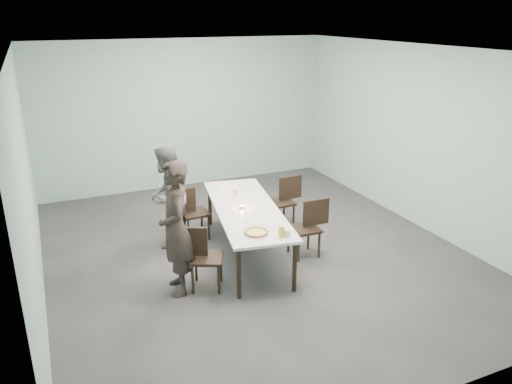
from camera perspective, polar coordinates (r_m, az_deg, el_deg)
name	(u,v)px	position (r m, az deg, el deg)	size (l,w,h in m)	color
ground	(254,252)	(7.73, -0.21, -6.83)	(7.00, 7.00, 0.00)	#333335
room_shell	(254,122)	(7.05, -0.23, 8.03)	(6.02, 7.02, 3.01)	#97BEBA
table	(246,211)	(7.40, -1.12, -2.19)	(1.35, 2.72, 0.75)	white
chair_near_left	(200,253)	(6.61, -6.39, -6.97)	(0.65, 0.56, 0.87)	black
chair_far_left	(190,210)	(8.03, -7.57, -2.02)	(0.62, 0.43, 0.87)	black
chair_near_right	(309,224)	(7.49, 6.09, -3.63)	(0.62, 0.43, 0.87)	black
chair_far_right	(284,198)	(8.48, 3.27, -0.67)	(0.62, 0.43, 0.87)	black
diner_near	(176,228)	(6.42, -9.16, -4.13)	(0.65, 0.43, 1.78)	black
diner_far	(167,196)	(7.79, -10.16, -0.49)	(0.78, 0.61, 1.61)	slate
pizza	(256,233)	(6.51, 0.02, -4.67)	(0.34, 0.34, 0.04)	white
side_plate	(259,222)	(6.85, 0.38, -3.50)	(0.18, 0.18, 0.01)	white
beer_glass	(281,232)	(6.41, 2.92, -4.55)	(0.08, 0.08, 0.15)	gold
water_tumbler	(287,233)	(6.44, 3.61, -4.73)	(0.08, 0.08, 0.09)	silver
tealight	(242,207)	(7.34, -1.62, -1.73)	(0.06, 0.06, 0.05)	silver
amber_tumbler	(235,192)	(7.91, -2.37, 0.03)	(0.07, 0.07, 0.08)	gold
menu	(229,187)	(8.24, -3.10, 0.58)	(0.30, 0.22, 0.01)	silver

